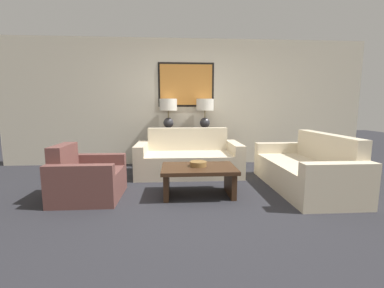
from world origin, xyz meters
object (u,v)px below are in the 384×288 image
table_lamp_left (168,109)px  couch_by_back_wall (189,159)px  decorative_bowl (198,164)px  armchair_near_back_wall (87,179)px  console_table (187,147)px  table_lamp_right (205,109)px  coffee_table (199,175)px  couch_by_side (306,170)px

table_lamp_left → couch_by_back_wall: table_lamp_left is taller
decorative_bowl → armchair_near_back_wall: (-1.52, -0.04, -0.18)m
console_table → table_lamp_right: bearing=0.0°
coffee_table → console_table: bearing=92.5°
table_lamp_right → coffee_table: 2.08m
coffee_table → decorative_bowl: (-0.00, 0.03, 0.15)m
console_table → coffee_table: (0.08, -1.86, -0.09)m
console_table → couch_by_side: couch_by_side is taller
coffee_table → decorative_bowl: 0.15m
table_lamp_left → armchair_near_back_wall: size_ratio=0.72×
console_table → armchair_near_back_wall: console_table is taller
couch_by_side → armchair_near_back_wall: couch_by_side is taller
armchair_near_back_wall → decorative_bowl: bearing=1.4°
coffee_table → couch_by_side: bearing=6.9°
table_lamp_right → armchair_near_back_wall: bearing=-134.4°
table_lamp_left → coffee_table: (0.46, -1.86, -0.89)m
armchair_near_back_wall → console_table: bearing=52.2°
couch_by_back_wall → armchair_near_back_wall: 1.86m
couch_by_side → decorative_bowl: 1.68m
armchair_near_back_wall → table_lamp_right: bearing=45.6°
couch_by_back_wall → console_table: bearing=90.0°
table_lamp_right → couch_by_side: 2.32m
couch_by_side → coffee_table: couch_by_side is taller
table_lamp_left → armchair_near_back_wall: table_lamp_left is taller
console_table → couch_by_side: 2.40m
coffee_table → table_lamp_right: bearing=80.9°
couch_by_side → armchair_near_back_wall: bearing=-176.2°
couch_by_side → coffee_table: size_ratio=1.83×
table_lamp_left → couch_by_side: bearing=-38.1°
table_lamp_left → table_lamp_right: (0.76, 0.00, 0.00)m
table_lamp_right → decorative_bowl: (-0.30, -1.83, -0.74)m
table_lamp_left → couch_by_back_wall: size_ratio=0.33×
table_lamp_right → decorative_bowl: bearing=-99.4°
table_lamp_right → armchair_near_back_wall: table_lamp_right is taller
table_lamp_left → armchair_near_back_wall: bearing=-119.8°
couch_by_back_wall → couch_by_side: same height
table_lamp_left → couch_by_side: size_ratio=0.33×
coffee_table → decorative_bowl: decorative_bowl is taller
console_table → table_lamp_left: size_ratio=1.99×
armchair_near_back_wall → couch_by_back_wall: bearing=39.0°
couch_by_side → coffee_table: 1.67m
console_table → table_lamp_right: table_lamp_right is taller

